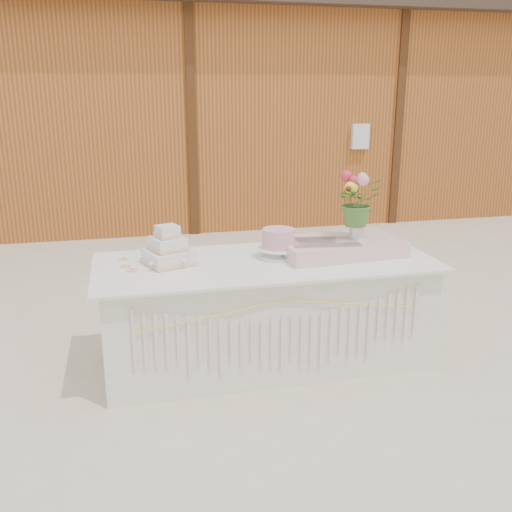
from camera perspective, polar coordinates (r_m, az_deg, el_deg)
The scene contains 9 objects.
ground at distance 4.33m, azimuth 0.94°, elevation -10.29°, with size 80.00×80.00×0.00m, color beige.
barn at distance 9.79m, azimuth -8.06°, elevation 14.59°, with size 12.60×4.60×3.30m.
cake_table at distance 4.16m, azimuth 0.98°, elevation -5.55°, with size 2.40×1.00×0.77m.
wedding_cake at distance 3.99m, azimuth -8.75°, elevation 0.49°, with size 0.39×0.39×0.27m.
pink_cake_stand at distance 4.09m, azimuth 2.25°, elevation 1.44°, with size 0.30×0.30×0.21m.
satin_runner at distance 4.24m, azimuth 8.34°, elevation 0.94°, with size 0.89×0.51×0.11m, color beige.
flower_vase at distance 4.28m, azimuth 10.03°, elevation 2.73°, with size 0.10×0.10×0.14m, color silver.
bouquet at distance 4.23m, azimuth 10.20°, elevation 6.05°, with size 0.33×0.28×0.36m, color #426B2B.
loose_flowers at distance 4.05m, azimuth -12.76°, elevation -0.70°, with size 0.15×0.37×0.02m, color pink, non-canonical shape.
Camera 1 is at (-0.96, -3.75, 1.93)m, focal length 40.00 mm.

